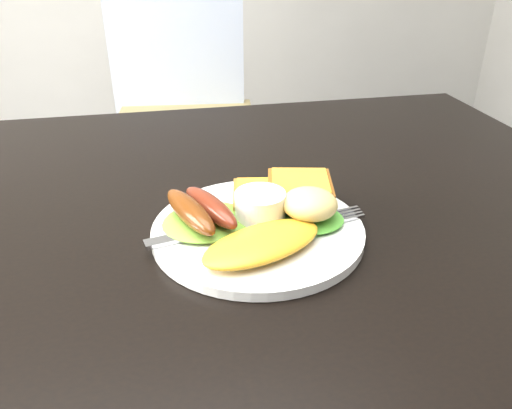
{
  "coord_description": "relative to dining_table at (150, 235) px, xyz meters",
  "views": [
    {
      "loc": [
        0.02,
        -0.5,
        1.03
      ],
      "look_at": [
        0.12,
        -0.05,
        0.78
      ],
      "focal_mm": 35.0,
      "sensor_mm": 36.0,
      "label": 1
    }
  ],
  "objects": [
    {
      "name": "ramekin",
      "position": [
        0.12,
        -0.05,
        0.05
      ],
      "size": [
        0.06,
        0.06,
        0.03
      ],
      "primitive_type": "cylinder",
      "rotation": [
        0.0,
        0.0,
        -0.04
      ],
      "color": "white",
      "rests_on": "plate"
    },
    {
      "name": "toast_a",
      "position": [
        0.13,
        -0.0,
        0.04
      ],
      "size": [
        0.08,
        0.08,
        0.01
      ],
      "primitive_type": "cube",
      "rotation": [
        0.0,
        0.0,
        -0.17
      ],
      "color": "brown",
      "rests_on": "plate"
    },
    {
      "name": "omelette",
      "position": [
        0.11,
        -0.11,
        0.04
      ],
      "size": [
        0.14,
        0.11,
        0.02
      ],
      "primitive_type": "ellipsoid",
      "rotation": [
        0.0,
        0.0,
        0.4
      ],
      "color": "orange",
      "rests_on": "plate"
    },
    {
      "name": "dining_chair",
      "position": [
        0.11,
        1.12,
        -0.28
      ],
      "size": [
        0.52,
        0.52,
        0.06
      ],
      "primitive_type": "cube",
      "rotation": [
        0.0,
        0.0,
        -0.11
      ],
      "color": "tan",
      "rests_on": "ground"
    },
    {
      "name": "lettuce_left",
      "position": [
        0.06,
        -0.04,
        0.04
      ],
      "size": [
        0.11,
        0.1,
        0.01
      ],
      "primitive_type": "ellipsoid",
      "rotation": [
        0.0,
        0.0,
        0.2
      ],
      "color": "#50941A",
      "rests_on": "plate"
    },
    {
      "name": "sausage_b",
      "position": [
        0.07,
        -0.04,
        0.05
      ],
      "size": [
        0.06,
        0.1,
        0.02
      ],
      "primitive_type": "ellipsoid",
      "rotation": [
        0.0,
        0.0,
        0.4
      ],
      "color": "maroon",
      "rests_on": "lettuce_left"
    },
    {
      "name": "dining_table",
      "position": [
        0.0,
        0.0,
        0.0
      ],
      "size": [
        1.2,
        0.8,
        0.04
      ],
      "primitive_type": "cube",
      "color": "black",
      "rests_on": "ground"
    },
    {
      "name": "lettuce_right",
      "position": [
        0.17,
        -0.06,
        0.04
      ],
      "size": [
        0.07,
        0.07,
        0.01
      ],
      "primitive_type": "ellipsoid",
      "rotation": [
        0.0,
        0.0,
        0.05
      ],
      "color": "#2E8B1A",
      "rests_on": "plate"
    },
    {
      "name": "sausage_a",
      "position": [
        0.05,
        -0.05,
        0.05
      ],
      "size": [
        0.06,
        0.11,
        0.03
      ],
      "primitive_type": "ellipsoid",
      "rotation": [
        0.0,
        0.0,
        0.35
      ],
      "color": "#5D2E11",
      "rests_on": "lettuce_left"
    },
    {
      "name": "fork",
      "position": [
        0.08,
        -0.06,
        0.03
      ],
      "size": [
        0.18,
        0.05,
        0.0
      ],
      "primitive_type": "cube",
      "rotation": [
        0.0,
        0.0,
        0.21
      ],
      "color": "#ADAFB7",
      "rests_on": "plate"
    },
    {
      "name": "toast_b",
      "position": [
        0.17,
        -0.01,
        0.05
      ],
      "size": [
        0.09,
        0.09,
        0.01
      ],
      "primitive_type": "cube",
      "rotation": [
        0.0,
        0.0,
        -0.21
      ],
      "color": "brown",
      "rests_on": "toast_a"
    },
    {
      "name": "potato_salad",
      "position": [
        0.17,
        -0.06,
        0.06
      ],
      "size": [
        0.08,
        0.07,
        0.03
      ],
      "primitive_type": "ellipsoid",
      "rotation": [
        0.0,
        0.0,
        -0.41
      ],
      "color": "beige",
      "rests_on": "lettuce_right"
    },
    {
      "name": "plate",
      "position": [
        0.12,
        -0.06,
        0.03
      ],
      "size": [
        0.23,
        0.23,
        0.01
      ],
      "primitive_type": "cylinder",
      "color": "white",
      "rests_on": "dining_table"
    },
    {
      "name": "person",
      "position": [
        0.25,
        0.47,
        0.1
      ],
      "size": [
        0.69,
        0.56,
        1.65
      ],
      "primitive_type": "imported",
      "rotation": [
        0.0,
        0.0,
        2.83
      ],
      "color": "navy",
      "rests_on": "ground"
    }
  ]
}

